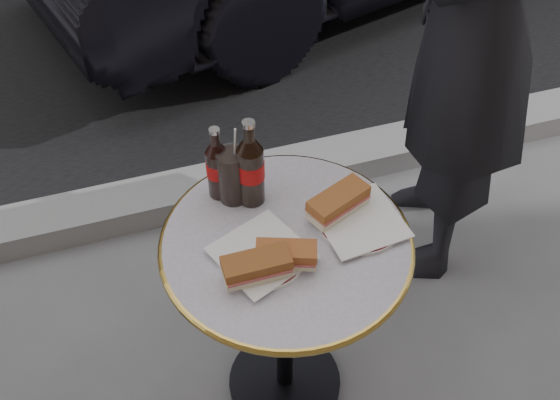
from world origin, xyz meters
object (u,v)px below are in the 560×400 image
object	(u,v)px
cola_bottle_left	(217,163)
cola_glass	(232,176)
cola_bottle_right	(250,163)
bistro_table	(285,322)
plate_left	(262,255)
pedestrian	(477,17)
plate_right	(359,222)

from	to	relation	value
cola_bottle_left	cola_glass	bearing A→B (deg)	-41.11
cola_bottle_right	cola_glass	bearing A→B (deg)	155.53
bistro_table	plate_left	world-z (taller)	plate_left
pedestrian	cola_glass	bearing A→B (deg)	-49.65
cola_bottle_right	plate_right	bearing A→B (deg)	-35.46
cola_glass	plate_right	bearing A→B (deg)	-33.89
cola_glass	cola_bottle_left	bearing A→B (deg)	138.89
plate_left	cola_bottle_right	world-z (taller)	cola_bottle_right
plate_left	plate_right	xyz separation A→B (m)	(0.26, 0.03, -0.00)
plate_right	plate_left	bearing A→B (deg)	-174.23
bistro_table	pedestrian	size ratio (longest dim) A/B	0.38
bistro_table	plate_left	bearing A→B (deg)	-154.77
bistro_table	cola_bottle_right	bearing A→B (deg)	105.13
plate_right	cola_bottle_left	world-z (taller)	cola_bottle_left
cola_bottle_left	pedestrian	distance (m)	0.87
plate_right	cola_bottle_right	world-z (taller)	cola_bottle_right
pedestrian	plate_left	bearing A→B (deg)	-36.87
cola_bottle_right	cola_glass	xyz separation A→B (m)	(-0.04, 0.02, -0.05)
cola_glass	bistro_table	bearing A→B (deg)	-64.09
cola_glass	plate_left	bearing A→B (deg)	-86.28
plate_left	cola_bottle_right	xyz separation A→B (m)	(0.03, 0.19, 0.12)
cola_bottle_left	cola_glass	world-z (taller)	cola_bottle_left
cola_bottle_right	cola_bottle_left	bearing A→B (deg)	148.02
bistro_table	plate_right	bearing A→B (deg)	-2.32
plate_right	cola_glass	size ratio (longest dim) A/B	1.34
bistro_table	pedestrian	xyz separation A→B (m)	(0.71, 0.44, 0.60)
cola_glass	pedestrian	xyz separation A→B (m)	(0.80, 0.26, 0.16)
plate_right	cola_bottle_right	size ratio (longest dim) A/B	0.82
plate_left	cola_bottle_left	distance (m)	0.26
cola_glass	pedestrian	bearing A→B (deg)	18.14
plate_left	pedestrian	world-z (taller)	pedestrian
bistro_table	cola_glass	world-z (taller)	cola_glass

